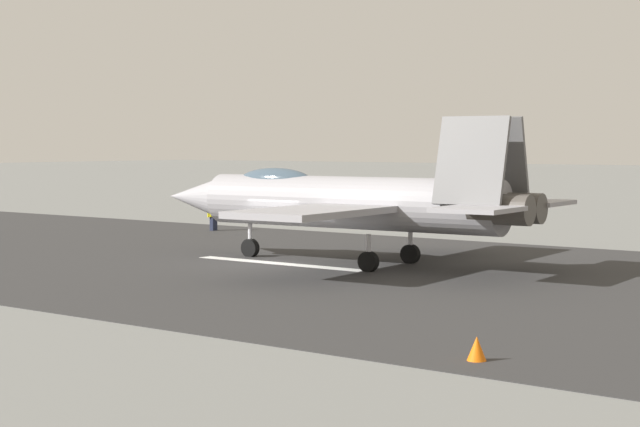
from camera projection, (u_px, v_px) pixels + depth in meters
name	position (u px, v px, depth m)	size (l,w,h in m)	color
ground_plane	(268.00, 263.00, 40.77)	(400.00, 400.00, 0.00)	slate
runway_strip	(268.00, 263.00, 40.76)	(240.00, 26.00, 0.02)	#2F2F2F
fighter_jet	(347.00, 201.00, 40.14)	(17.31, 14.55, 5.69)	#9B999F
crew_person	(213.00, 216.00, 55.98)	(0.44, 0.64, 1.61)	#1E2338
marker_cone_near	(477.00, 349.00, 22.23)	(0.44, 0.44, 0.55)	orange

